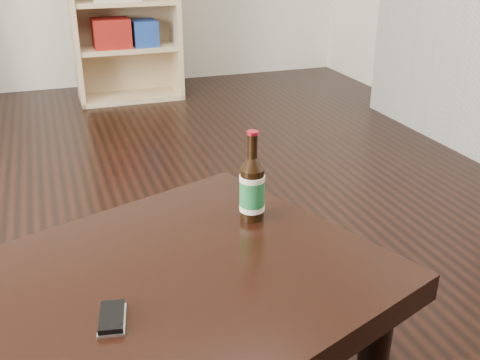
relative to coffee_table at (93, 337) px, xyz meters
name	(u,v)px	position (x,y,z in m)	size (l,w,h in m)	color
coffee_table	(93,337)	(0.00, 0.00, 0.00)	(1.34, 1.06, 0.44)	black
beer_bottle	(252,189)	(0.40, 0.24, 0.14)	(0.08, 0.08, 0.22)	black
phone	(112,318)	(0.03, -0.04, 0.07)	(0.06, 0.10, 0.02)	silver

